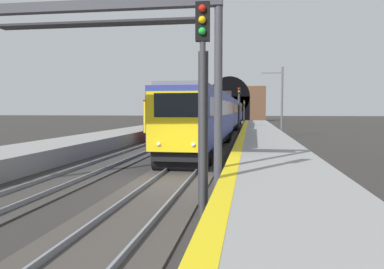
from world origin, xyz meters
name	(u,v)px	position (x,y,z in m)	size (l,w,h in m)	color
ground_plane	(169,185)	(0.00, 0.00, 0.00)	(320.00, 320.00, 0.00)	#302D2B
platform_right	(277,176)	(0.00, -4.13, 0.47)	(112.00, 3.78, 0.95)	gray
platform_right_edge_strip	(233,162)	(0.00, -2.49, 0.95)	(112.00, 0.50, 0.01)	yellow
track_main_line	(169,184)	(0.00, 0.00, 0.04)	(160.00, 3.12, 0.21)	#423D38
track_adjacent_line	(64,181)	(0.00, 4.40, 0.04)	(160.00, 2.63, 0.21)	#383533
train_main_approaching	(224,114)	(31.39, 0.00, 2.45)	(58.58, 3.13, 5.14)	navy
train_adjacent_platform	(204,114)	(47.50, 4.40, 2.26)	(61.61, 2.98, 4.85)	maroon
railway_signal_near	(203,89)	(-4.02, -1.83, 3.50)	(0.39, 0.38, 5.85)	#38383D
railway_signal_mid	(239,107)	(29.85, -1.83, 3.20)	(0.39, 0.38, 5.50)	#38383D
railway_signal_far	(244,109)	(67.96, -1.83, 2.98)	(0.39, 0.38, 4.89)	#38383D
overhead_signal_gantry	(99,47)	(-1.47, 2.20, 5.14)	(0.70, 8.76, 6.76)	#3F3F47
tunnel_portal	(230,103)	(84.65, 2.20, 4.47)	(2.29, 18.43, 11.37)	brown
catenary_mast_near	(282,101)	(26.81, -6.38, 3.81)	(0.22, 2.27, 7.39)	#595B60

